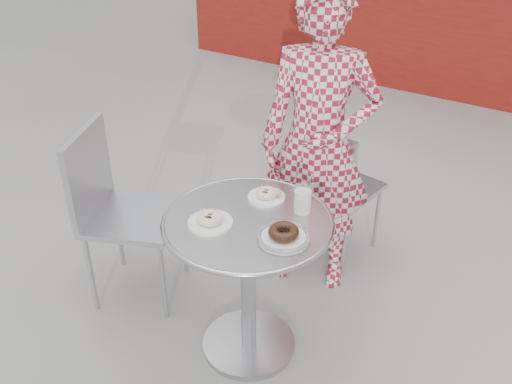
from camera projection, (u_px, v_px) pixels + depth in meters
The scene contains 9 objects.
ground at pixel (239, 348), 2.67m from camera, with size 60.00×60.00×0.00m, color #A5A39D.
bistro_table at pixel (248, 254), 2.40m from camera, with size 0.71×0.71×0.72m.
chair_far at pixel (335, 213), 3.20m from camera, with size 0.44×0.44×0.81m.
chair_left at pixel (136, 246), 2.89m from camera, with size 0.57×0.56×0.90m.
seated_person at pixel (318, 145), 2.74m from camera, with size 0.57×0.37×1.56m, color maroon.
plate_far at pixel (267, 195), 2.44m from camera, with size 0.16×0.16×0.04m.
plate_near at pixel (210, 220), 2.27m from camera, with size 0.18×0.18×0.05m.
plate_checker at pixel (284, 236), 2.19m from camera, with size 0.21×0.21×0.05m.
milk_cup at pixel (303, 200), 2.33m from camera, with size 0.08×0.08×0.12m.
Camera 1 is at (1.10, -1.56, 2.01)m, focal length 40.00 mm.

